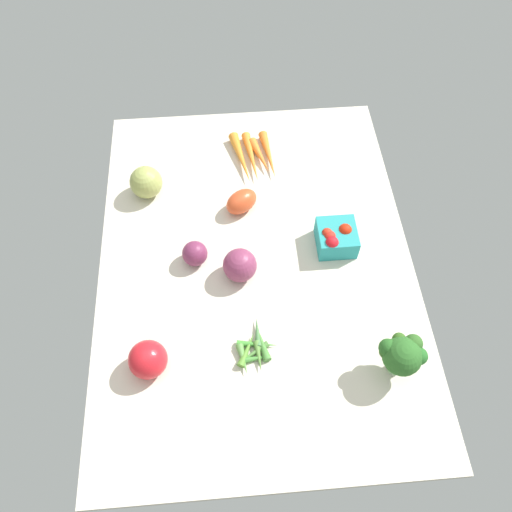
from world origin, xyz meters
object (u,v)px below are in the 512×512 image
at_px(broccoli_head, 402,354).
at_px(heirloom_tomato_green, 146,182).
at_px(red_onion_center, 195,254).
at_px(berry_basket, 336,238).
at_px(red_onion_near_basket, 240,265).
at_px(roma_tomato, 241,202).
at_px(carrot_bunch, 254,157).
at_px(okra_pile, 254,349).
at_px(bell_pepper_red, 148,359).

height_order(broccoli_head, heirloom_tomato_green, broccoli_head).
xyz_separation_m(red_onion_center, heirloom_tomato_green, (0.22, 0.12, 0.01)).
height_order(berry_basket, red_onion_near_basket, red_onion_near_basket).
height_order(berry_basket, roma_tomato, berry_basket).
relative_size(broccoli_head, roma_tomato, 1.33).
distance_m(heirloom_tomato_green, red_onion_near_basket, 0.35).
height_order(red_onion_center, roma_tomato, red_onion_center).
distance_m(heirloom_tomato_green, roma_tomato, 0.25).
distance_m(carrot_bunch, red_onion_center, 0.36).
bearing_deg(carrot_bunch, broccoli_head, -157.80).
relative_size(carrot_bunch, roma_tomato, 2.04).
bearing_deg(broccoli_head, red_onion_center, 54.02).
bearing_deg(okra_pile, bell_pepper_red, 94.51).
bearing_deg(broccoli_head, carrot_bunch, 22.20).
relative_size(berry_basket, roma_tomato, 1.08).
relative_size(broccoli_head, berry_basket, 1.23).
relative_size(carrot_bunch, okra_pile, 1.37).
relative_size(carrot_bunch, red_onion_center, 2.91).
bearing_deg(berry_basket, red_onion_center, 92.66).
height_order(carrot_bunch, berry_basket, berry_basket).
bearing_deg(okra_pile, broccoli_head, -101.75).
bearing_deg(carrot_bunch, okra_pile, 175.60).
distance_m(red_onion_center, okra_pile, 0.27).
relative_size(heirloom_tomato_green, red_onion_near_basket, 1.06).
xyz_separation_m(red_onion_center, roma_tomato, (0.15, -0.12, -0.00)).
bearing_deg(red_onion_center, bell_pepper_red, 158.86).
bearing_deg(berry_basket, carrot_bunch, 30.47).
xyz_separation_m(okra_pile, red_onion_near_basket, (0.20, 0.02, 0.03)).
relative_size(bell_pepper_red, carrot_bunch, 0.46).
bearing_deg(red_onion_center, berry_basket, -87.34).
bearing_deg(red_onion_near_basket, bell_pepper_red, 136.09).
distance_m(okra_pile, berry_basket, 0.34).
relative_size(red_onion_center, red_onion_near_basket, 0.76).
xyz_separation_m(broccoli_head, berry_basket, (0.32, 0.08, -0.04)).
relative_size(broccoli_head, carrot_bunch, 0.65).
relative_size(okra_pile, heirloom_tomato_green, 1.54).
bearing_deg(broccoli_head, bell_pepper_red, 85.18).
distance_m(red_onion_center, red_onion_near_basket, 0.12).
bearing_deg(heirloom_tomato_green, okra_pile, -152.20).
bearing_deg(roma_tomato, bell_pepper_red, -153.09).
height_order(broccoli_head, carrot_bunch, broccoli_head).
bearing_deg(broccoli_head, okra_pile, 78.25).
distance_m(broccoli_head, heirloom_tomato_green, 0.76).
distance_m(bell_pepper_red, carrot_bunch, 0.64).
bearing_deg(berry_basket, roma_tomato, 58.95).
bearing_deg(okra_pile, heirloom_tomato_green, 27.80).
height_order(red_onion_center, berry_basket, berry_basket).
bearing_deg(bell_pepper_red, heirloom_tomato_green, 2.47).
relative_size(carrot_bunch, berry_basket, 1.90).
relative_size(okra_pile, berry_basket, 1.39).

